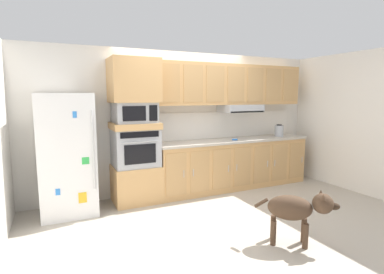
{
  "coord_description": "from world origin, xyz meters",
  "views": [
    {
      "loc": [
        -2.19,
        -3.99,
        1.72
      ],
      "look_at": [
        -0.23,
        0.17,
        1.1
      ],
      "focal_mm": 28.31,
      "sensor_mm": 36.0,
      "label": 1
    }
  ],
  "objects_px": {
    "screwdriver": "(235,139)",
    "dog": "(297,209)",
    "electric_kettle": "(279,131)",
    "refrigerator": "(67,155)",
    "built_in_oven": "(135,147)",
    "microwave": "(134,113)"
  },
  "relations": [
    {
      "from": "screwdriver",
      "to": "dog",
      "type": "bearing_deg",
      "value": -103.73
    },
    {
      "from": "screwdriver",
      "to": "electric_kettle",
      "type": "bearing_deg",
      "value": 4.1
    },
    {
      "from": "refrigerator",
      "to": "dog",
      "type": "height_order",
      "value": "refrigerator"
    },
    {
      "from": "refrigerator",
      "to": "built_in_oven",
      "type": "bearing_deg",
      "value": 3.76
    },
    {
      "from": "refrigerator",
      "to": "built_in_oven",
      "type": "height_order",
      "value": "refrigerator"
    },
    {
      "from": "microwave",
      "to": "screwdriver",
      "type": "xyz_separation_m",
      "value": [
        1.81,
        -0.13,
        -0.53
      ]
    },
    {
      "from": "microwave",
      "to": "screwdriver",
      "type": "height_order",
      "value": "microwave"
    },
    {
      "from": "refrigerator",
      "to": "screwdriver",
      "type": "height_order",
      "value": "refrigerator"
    },
    {
      "from": "built_in_oven",
      "to": "microwave",
      "type": "bearing_deg",
      "value": -0.77
    },
    {
      "from": "built_in_oven",
      "to": "dog",
      "type": "relative_size",
      "value": 0.91
    },
    {
      "from": "screwdriver",
      "to": "refrigerator",
      "type": "bearing_deg",
      "value": 178.83
    },
    {
      "from": "screwdriver",
      "to": "built_in_oven",
      "type": "bearing_deg",
      "value": 176.03
    },
    {
      "from": "dog",
      "to": "screwdriver",
      "type": "bearing_deg",
      "value": 115.39
    },
    {
      "from": "refrigerator",
      "to": "dog",
      "type": "distance_m",
      "value": 3.21
    },
    {
      "from": "refrigerator",
      "to": "microwave",
      "type": "height_order",
      "value": "refrigerator"
    },
    {
      "from": "built_in_oven",
      "to": "microwave",
      "type": "xyz_separation_m",
      "value": [
        0.0,
        -0.0,
        0.56
      ]
    },
    {
      "from": "microwave",
      "to": "built_in_oven",
      "type": "bearing_deg",
      "value": 179.23
    },
    {
      "from": "microwave",
      "to": "screwdriver",
      "type": "relative_size",
      "value": 3.87
    },
    {
      "from": "screwdriver",
      "to": "electric_kettle",
      "type": "xyz_separation_m",
      "value": [
        1.1,
        0.08,
        0.1
      ]
    },
    {
      "from": "built_in_oven",
      "to": "screwdriver",
      "type": "bearing_deg",
      "value": -3.97
    },
    {
      "from": "refrigerator",
      "to": "microwave",
      "type": "bearing_deg",
      "value": 3.76
    },
    {
      "from": "electric_kettle",
      "to": "dog",
      "type": "relative_size",
      "value": 0.31
    }
  ]
}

